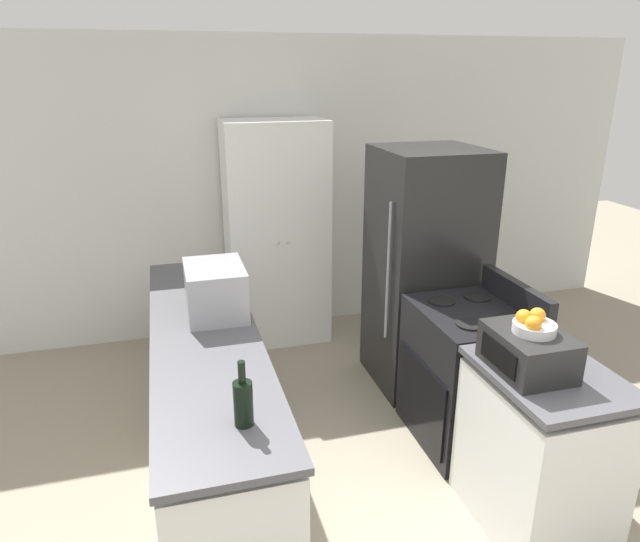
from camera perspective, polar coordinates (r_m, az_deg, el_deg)
wall_back at (r=5.17m, az=-4.63°, el=8.14°), size 7.00×0.06×2.60m
counter_left at (r=3.55m, az=-10.97°, el=-12.91°), size 0.60×2.59×0.91m
counter_right at (r=3.32m, az=21.03°, el=-16.48°), size 0.60×0.76×0.91m
pantry_cabinet at (r=4.95m, az=-4.36°, el=3.66°), size 0.85×0.53×1.93m
stove at (r=3.85m, az=14.55°, el=-9.96°), size 0.66×0.76×1.07m
refrigerator at (r=4.32m, az=10.39°, el=0.06°), size 0.75×0.73×1.80m
microwave at (r=3.49m, az=-10.39°, el=-1.89°), size 0.35×0.46×0.31m
wine_bottle at (r=2.45m, az=-7.69°, el=-12.82°), size 0.08×0.08×0.30m
toaster_oven at (r=3.01m, az=20.06°, el=-7.55°), size 0.33×0.42×0.21m
fruit_bowl at (r=2.95m, az=20.54°, el=-5.00°), size 0.21×0.21×0.11m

